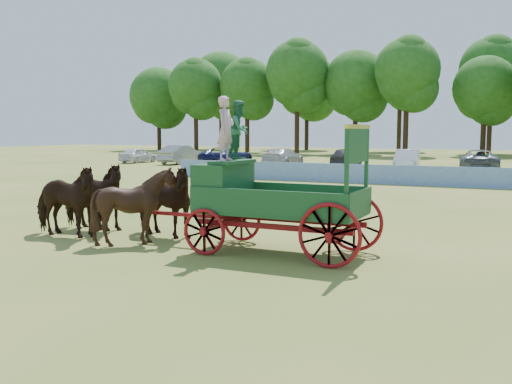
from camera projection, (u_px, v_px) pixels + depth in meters
name	position (u px, v px, depth m)	size (l,w,h in m)	color
ground	(267.00, 248.00, 13.92)	(160.00, 160.00, 0.00)	#998D45
horse_lead_left	(64.00, 201.00, 15.35)	(1.06, 2.32, 1.96)	black
horse_lead_right	(92.00, 197.00, 16.34)	(1.06, 2.32, 1.96)	black
horse_wheel_left	(137.00, 206.00, 14.33)	(1.58, 1.78, 1.96)	black
horse_wheel_right	(162.00, 201.00, 15.32)	(1.06, 2.32, 1.96)	black
farm_dray	(253.00, 185.00, 13.52)	(6.00, 2.00, 3.66)	maroon
sponsor_banner	(387.00, 175.00, 30.47)	(26.00, 0.08, 1.05)	#1E4AA7
parked_cars	(351.00, 158.00, 43.64)	(40.29, 7.49, 1.62)	silver
treeline	(420.00, 78.00, 70.36)	(90.52, 23.98, 15.16)	#382314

